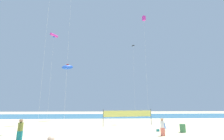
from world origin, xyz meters
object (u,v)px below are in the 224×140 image
object	(u,v)px
beach_handbag	(158,130)
kite_magenta_tube	(54,36)
kite_black_diamond	(133,47)
kite_blue_inflatable	(68,67)
volleyball_net	(128,114)
kite_magenta_box	(144,19)
trash_barrel	(183,128)
beachgoer_white_shirt	(162,126)
beachgoer_olive_shirt	(20,129)
folding_beach_chair	(164,127)

from	to	relation	value
beach_handbag	kite_magenta_tube	world-z (taller)	kite_magenta_tube
kite_black_diamond	kite_blue_inflatable	bearing A→B (deg)	173.53
volleyball_net	kite_magenta_box	bearing A→B (deg)	36.91
trash_barrel	volleyball_net	world-z (taller)	volleyball_net
volleyball_net	kite_magenta_tube	size ratio (longest dim) A/B	0.50
beach_handbag	kite_blue_inflatable	world-z (taller)	kite_blue_inflatable
volleyball_net	kite_black_diamond	xyz separation A→B (m)	(2.55, 7.23, 13.55)
kite_magenta_tube	beachgoer_white_shirt	bearing A→B (deg)	-34.73
beachgoer_olive_shirt	kite_magenta_box	bearing A→B (deg)	-171.51
kite_black_diamond	kite_blue_inflatable	distance (m)	14.61
beachgoer_olive_shirt	beach_handbag	bearing A→B (deg)	165.40
kite_magenta_box	kite_blue_inflatable	world-z (taller)	kite_magenta_box
folding_beach_chair	kite_magenta_box	size ratio (longest dim) A/B	0.04
folding_beach_chair	kite_magenta_box	xyz separation A→B (m)	(0.50, 7.97, 18.83)
folding_beach_chair	trash_barrel	xyz separation A→B (m)	(1.69, -1.32, -0.02)
folding_beach_chair	kite_black_diamond	size ratio (longest dim) A/B	0.06
kite_magenta_tube	trash_barrel	bearing A→B (deg)	-24.99
kite_magenta_tube	beach_handbag	bearing A→B (deg)	-26.29
beachgoer_olive_shirt	trash_barrel	distance (m)	16.45
beachgoer_white_shirt	kite_blue_inflatable	distance (m)	23.84
kite_black_diamond	beach_handbag	bearing A→B (deg)	-89.99
folding_beach_chair	kite_blue_inflatable	distance (m)	22.70
beachgoer_olive_shirt	kite_magenta_tube	xyz separation A→B (m)	(-1.52, 11.66, 13.84)
beachgoer_olive_shirt	kite_magenta_box	distance (m)	26.83
beachgoer_white_shirt	kite_magenta_box	size ratio (longest dim) A/B	0.09
beachgoer_white_shirt	beach_handbag	xyz separation A→B (m)	(0.43, 2.69, -0.78)
folding_beach_chair	trash_barrel	bearing A→B (deg)	-18.07
folding_beach_chair	beachgoer_white_shirt	bearing A→B (deg)	-92.38
kite_blue_inflatable	volleyball_net	bearing A→B (deg)	-37.92
beach_handbag	kite_magenta_box	world-z (taller)	kite_magenta_box
beachgoer_olive_shirt	kite_magenta_tube	size ratio (longest dim) A/B	0.12
kite_black_diamond	kite_blue_inflatable	size ratio (longest dim) A/B	1.36
kite_black_diamond	folding_beach_chair	bearing A→B (deg)	-85.79
volleyball_net	beach_handbag	xyz separation A→B (m)	(2.56, -5.53, -1.50)
folding_beach_chair	volleyball_net	xyz separation A→B (m)	(-3.45, 5.00, 1.17)
folding_beach_chair	beach_handbag	bearing A→B (deg)	-129.41
kite_blue_inflatable	kite_black_diamond	bearing A→B (deg)	-6.47
beachgoer_olive_shirt	trash_barrel	size ratio (longest dim) A/B	2.04
trash_barrel	kite_blue_inflatable	distance (m)	24.63
trash_barrel	kite_black_diamond	distance (m)	20.19
trash_barrel	beach_handbag	size ratio (longest dim) A/B	2.75
beachgoer_white_shirt	trash_barrel	bearing A→B (deg)	-165.11
beachgoer_white_shirt	trash_barrel	world-z (taller)	beachgoer_white_shirt
kite_black_diamond	kite_blue_inflatable	xyz separation A→B (m)	(-13.85, 1.57, -4.38)
trash_barrel	beach_handbag	xyz separation A→B (m)	(-2.59, 0.79, -0.32)
kite_magenta_tube	kite_blue_inflatable	world-z (taller)	kite_magenta_tube
kite_magenta_tube	kite_black_diamond	distance (m)	15.93
volleyball_net	kite_blue_inflatable	size ratio (longest dim) A/B	0.66
beachgoer_olive_shirt	trash_barrel	bearing A→B (deg)	160.05
beachgoer_olive_shirt	kite_magenta_tube	world-z (taller)	kite_magenta_tube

